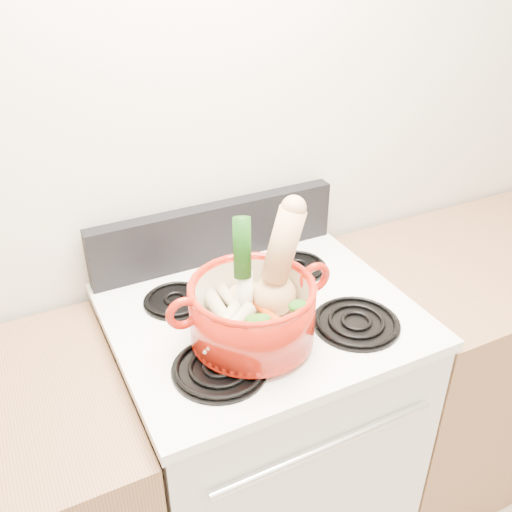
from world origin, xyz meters
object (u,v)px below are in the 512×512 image
squash (277,263)px  leek (245,269)px  dutch_oven (252,312)px  stove_body (261,438)px

squash → leek: 0.08m
dutch_oven → squash: bearing=21.3°
dutch_oven → squash: squash is taller
leek → stove_body: bearing=59.1°
stove_body → dutch_oven: (-0.08, -0.10, 0.58)m
dutch_oven → squash: 0.13m
dutch_oven → stove_body: bearing=53.9°
dutch_oven → squash: size_ratio=1.06×
stove_body → leek: bearing=-143.4°
stove_body → dutch_oven: 0.60m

